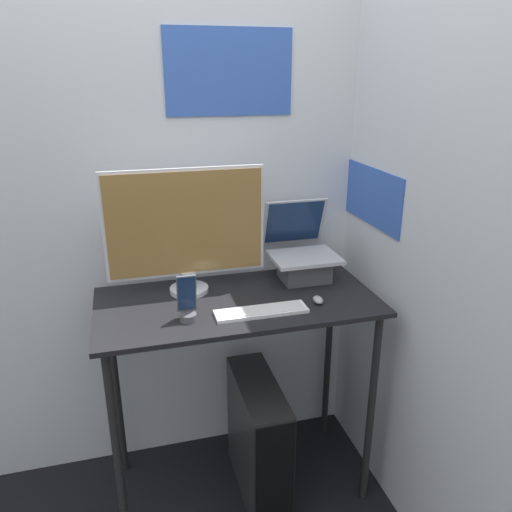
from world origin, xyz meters
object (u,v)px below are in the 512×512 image
at_px(monitor, 186,231).
at_px(mouse, 318,300).
at_px(cell_phone, 187,306).
at_px(computer_tower, 258,439).
at_px(laptop, 303,259).
at_px(keyboard, 261,311).

height_order(monitor, mouse, monitor).
relative_size(cell_phone, computer_tower, 0.32).
bearing_deg(cell_phone, laptop, 26.47).
height_order(laptop, mouse, laptop).
height_order(laptop, keyboard, laptop).
relative_size(mouse, cell_phone, 0.34).
height_order(keyboard, computer_tower, keyboard).
distance_m(keyboard, cell_phone, 0.28).
relative_size(laptop, keyboard, 0.93).
xyz_separation_m(cell_phone, computer_tower, (0.29, 0.06, -0.71)).
height_order(keyboard, cell_phone, cell_phone).
distance_m(keyboard, mouse, 0.24).
xyz_separation_m(laptop, keyboard, (-0.27, -0.29, -0.08)).
xyz_separation_m(monitor, mouse, (0.48, -0.24, -0.25)).
distance_m(monitor, keyboard, 0.44).
xyz_separation_m(keyboard, cell_phone, (-0.28, 0.02, 0.05)).
bearing_deg(computer_tower, laptop, 39.20).
xyz_separation_m(laptop, mouse, (-0.03, -0.26, -0.07)).
bearing_deg(cell_phone, computer_tower, 11.82).
relative_size(keyboard, computer_tower, 0.64).
bearing_deg(mouse, monitor, 152.88).
height_order(laptop, computer_tower, laptop).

